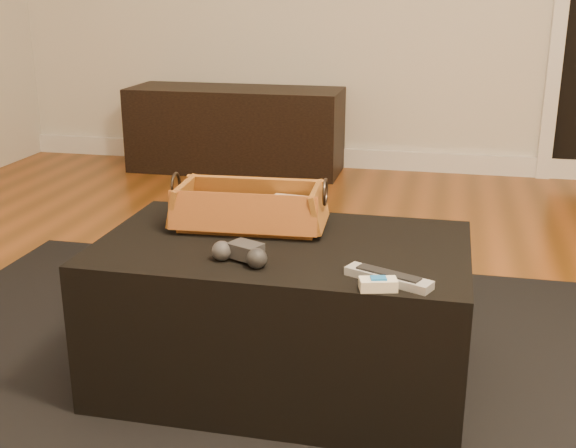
% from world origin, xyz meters
% --- Properties ---
extents(floor, '(5.00, 5.50, 0.01)m').
position_xyz_m(floor, '(0.00, 0.00, -0.01)').
color(floor, brown).
rests_on(floor, ground).
extents(baseboard, '(5.00, 0.04, 0.12)m').
position_xyz_m(baseboard, '(0.00, 2.73, 0.06)').
color(baseboard, white).
rests_on(baseboard, floor).
extents(door_jamb_left, '(0.08, 0.05, 2.05)m').
position_xyz_m(door_jamb_left, '(0.85, 2.72, 1.02)').
color(door_jamb_left, white).
rests_on(door_jamb_left, floor).
extents(media_cabinet, '(1.30, 0.45, 0.51)m').
position_xyz_m(media_cabinet, '(-1.01, 2.51, 0.26)').
color(media_cabinet, black).
rests_on(media_cabinet, floor).
extents(area_rug, '(2.60, 2.00, 0.01)m').
position_xyz_m(area_rug, '(-0.14, 0.01, 0.01)').
color(area_rug, black).
rests_on(area_rug, floor).
extents(ottoman, '(1.00, 0.60, 0.42)m').
position_xyz_m(ottoman, '(-0.14, 0.06, 0.22)').
color(ottoman, black).
rests_on(ottoman, area_rug).
extents(tv_remote, '(0.24, 0.09, 0.02)m').
position_xyz_m(tv_remote, '(-0.29, 0.15, 0.46)').
color(tv_remote, black).
rests_on(tv_remote, wicker_basket).
extents(cloth_bundle, '(0.13, 0.10, 0.07)m').
position_xyz_m(cloth_bundle, '(-0.15, 0.21, 0.48)').
color(cloth_bundle, tan).
rests_on(cloth_bundle, wicker_basket).
extents(wicker_basket, '(0.45, 0.26, 0.15)m').
position_xyz_m(wicker_basket, '(-0.26, 0.17, 0.48)').
color(wicker_basket, '#935121').
rests_on(wicker_basket, ottoman).
extents(game_controller, '(0.17, 0.12, 0.05)m').
position_xyz_m(game_controller, '(-0.21, -0.11, 0.46)').
color(game_controller, '#29292B').
rests_on(game_controller, ottoman).
extents(silver_remote, '(0.22, 0.13, 0.02)m').
position_xyz_m(silver_remote, '(0.16, -0.16, 0.44)').
color(silver_remote, '#ACAFB3').
rests_on(silver_remote, ottoman).
extents(cream_gadget, '(0.09, 0.06, 0.03)m').
position_xyz_m(cream_gadget, '(0.14, -0.21, 0.45)').
color(cream_gadget, silver).
rests_on(cream_gadget, ottoman).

